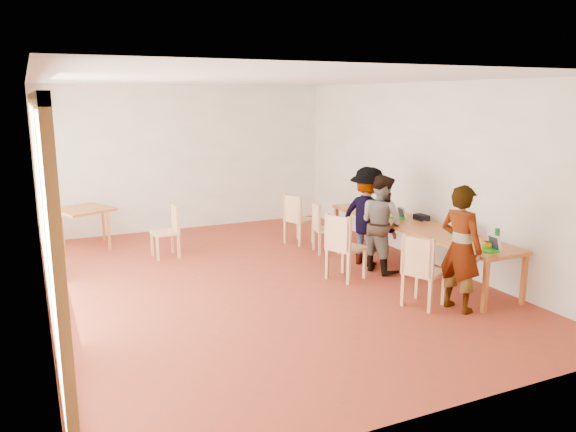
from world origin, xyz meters
name	(u,v)px	position (x,y,z in m)	size (l,w,h in m)	color
ground	(261,282)	(0.00, 0.00, 0.00)	(8.00, 8.00, 0.00)	maroon
wall_back	(189,158)	(0.00, 4.00, 1.50)	(6.00, 0.10, 3.00)	white
wall_front	(441,251)	(0.00, -4.00, 1.50)	(6.00, 0.10, 3.00)	white
wall_right	(425,173)	(3.00, 0.00, 1.50)	(0.10, 8.00, 3.00)	white
window_wall	(41,200)	(-2.96, 0.00, 1.50)	(0.10, 8.00, 3.00)	white
ceiling	(259,78)	(0.00, 0.00, 3.02)	(6.00, 8.00, 0.04)	white
communal_table	(415,227)	(2.50, -0.44, 0.70)	(0.80, 4.00, 0.75)	#B06027
side_table	(83,213)	(-2.24, 3.20, 0.67)	(0.90, 0.90, 0.75)	#B06027
chair_near	(421,264)	(1.51, -1.87, 0.61)	(0.61, 0.61, 0.53)	tan
chair_mid	(342,240)	(1.14, -0.44, 0.63)	(0.63, 0.63, 0.55)	tan
chair_far	(321,223)	(1.60, 1.06, 0.55)	(0.49, 0.49, 0.48)	tan
chair_empty	(296,214)	(1.45, 1.81, 0.58)	(0.58, 0.58, 0.51)	tan
chair_spare	(170,225)	(-0.92, 1.96, 0.56)	(0.45, 0.45, 0.49)	tan
person_near	(461,248)	(1.93, -2.14, 0.83)	(0.61, 0.40, 1.67)	gray
person_mid	(381,223)	(1.96, -0.28, 0.78)	(0.76, 0.59, 1.57)	gray
person_far	(368,216)	(1.95, 0.11, 0.82)	(1.06, 0.61, 1.64)	gray
laptop_near	(491,246)	(2.43, -2.15, 0.81)	(0.25, 0.28, 0.21)	green
laptop_mid	(459,231)	(2.64, -1.30, 0.81)	(0.28, 0.30, 0.21)	green
laptop_far	(399,215)	(2.53, 0.03, 0.80)	(0.23, 0.26, 0.20)	green
yellow_mug	(487,245)	(2.43, -2.08, 0.81)	(0.14, 0.14, 0.11)	#C78C15
green_bottle	(497,238)	(2.59, -2.09, 0.89)	(0.07, 0.07, 0.28)	#1B7134
clear_glass	(375,215)	(2.19, 0.25, 0.80)	(0.07, 0.07, 0.09)	silver
condiment_cup	(462,246)	(2.17, -1.89, 0.78)	(0.08, 0.08, 0.06)	white
pink_phone	(424,221)	(2.74, -0.37, 0.76)	(0.05, 0.10, 0.01)	#EB5268
black_pouch	(421,217)	(2.79, -0.23, 0.80)	(0.16, 0.26, 0.09)	black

